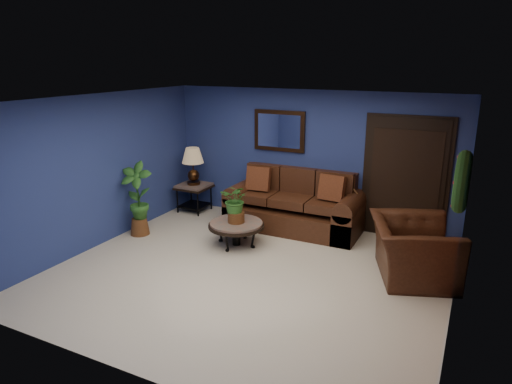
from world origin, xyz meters
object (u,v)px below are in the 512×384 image
at_px(coffee_table, 236,225).
at_px(side_chair, 346,209).
at_px(sofa, 295,209).
at_px(table_lamp, 193,162).
at_px(armchair, 413,250).
at_px(end_table, 194,191).

xyz_separation_m(coffee_table, side_chair, (1.53, 1.25, 0.14)).
height_order(sofa, coffee_table, sofa).
bearing_deg(sofa, table_lamp, -178.91).
xyz_separation_m(sofa, side_chair, (0.95, 0.02, 0.13)).
xyz_separation_m(coffee_table, table_lamp, (-1.63, 1.18, 0.70)).
height_order(side_chair, armchair, side_chair).
bearing_deg(sofa, side_chair, 1.31).
bearing_deg(armchair, end_table, 56.23).
bearing_deg(coffee_table, end_table, 144.01).
bearing_deg(coffee_table, sofa, 64.76).
bearing_deg(armchair, side_chair, 28.06).
xyz_separation_m(end_table, table_lamp, (0.00, -0.00, 0.60)).
relative_size(end_table, side_chair, 0.72).
bearing_deg(table_lamp, armchair, -13.90).
distance_m(side_chair, armchair, 1.74).
height_order(end_table, side_chair, side_chair).
bearing_deg(side_chair, end_table, -174.00).
relative_size(sofa, armchair, 1.91).
bearing_deg(table_lamp, end_table, 90.00).
bearing_deg(side_chair, armchair, -37.22).
height_order(end_table, armchair, armchair).
bearing_deg(armchair, coffee_table, 71.80).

